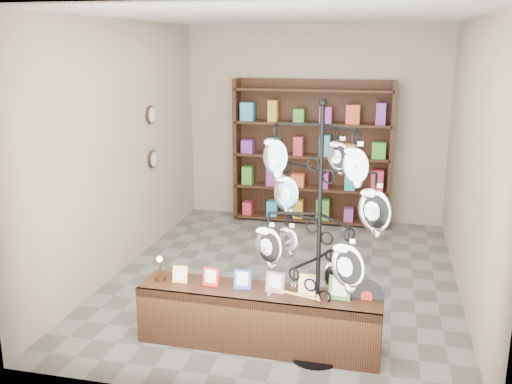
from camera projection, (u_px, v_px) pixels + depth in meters
The scene contains 6 objects.
ground at pixel (284, 277), 6.83m from camera, with size 5.00×5.00×0.00m, color slate.
room_envelope at pixel (286, 123), 6.37m from camera, with size 5.00×5.00×5.00m.
display_tree at pixel (320, 214), 4.77m from camera, with size 1.24×1.24×2.30m.
front_shelf at pixel (259, 318), 5.23m from camera, with size 2.23×0.50×0.79m.
back_shelving at pixel (312, 157), 8.74m from camera, with size 2.42×0.36×2.20m.
wall_clocks at pixel (152, 137), 7.64m from camera, with size 0.03×0.24×0.84m.
Camera 1 is at (1.11, -6.27, 2.72)m, focal length 40.00 mm.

